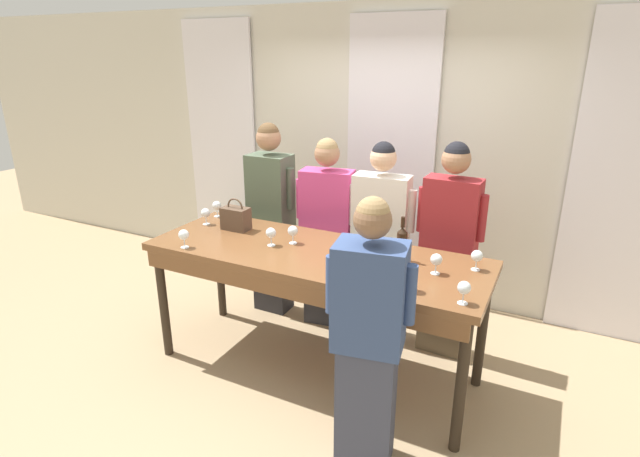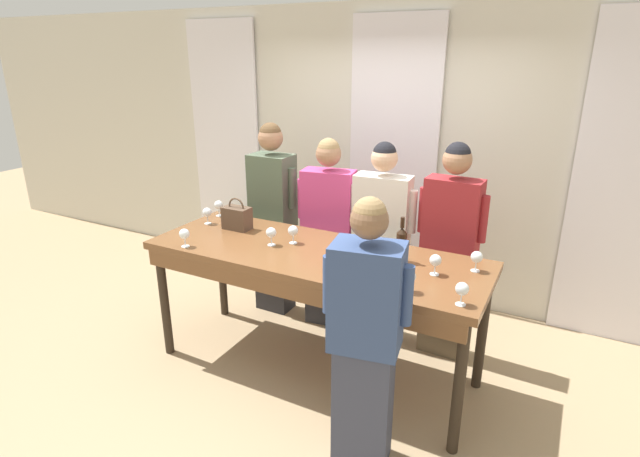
{
  "view_description": "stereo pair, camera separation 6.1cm",
  "coord_description": "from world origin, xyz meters",
  "px_view_note": "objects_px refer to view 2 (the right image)",
  "views": [
    {
      "loc": [
        1.54,
        -2.97,
        2.36
      ],
      "look_at": [
        0.0,
        0.09,
        1.14
      ],
      "focal_mm": 28.0,
      "sensor_mm": 36.0,
      "label": 1
    },
    {
      "loc": [
        1.59,
        -2.94,
        2.36
      ],
      "look_at": [
        0.0,
        0.09,
        1.14
      ],
      "focal_mm": 28.0,
      "sensor_mm": 36.0,
      "label": 2
    }
  ],
  "objects_px": {
    "guest_cream_sweater": "(381,241)",
    "guest_striped_shirt": "(449,248)",
    "wine_bottle": "(401,245)",
    "potted_plant": "(239,246)",
    "wine_glass_front_mid": "(477,258)",
    "tasting_bar": "(313,265)",
    "handbag": "(237,218)",
    "wine_glass_near_host": "(381,273)",
    "wine_glass_back_mid": "(409,277)",
    "wine_glass_by_bottle": "(435,261)",
    "wine_glass_center_mid": "(352,248)",
    "wine_glass_back_left": "(293,231)",
    "wine_glass_center_left": "(207,213)",
    "wine_glass_front_left": "(219,205)",
    "wine_glass_by_handbag": "(462,289)",
    "wine_glass_front_right": "(363,254)",
    "guest_olive_jacket": "(273,217)",
    "wine_glass_center_right": "(184,234)",
    "guest_pink_top": "(328,232)",
    "host_pouring": "(365,336)",
    "wine_glass_back_right": "(271,233)"
  },
  "relations": [
    {
      "from": "guest_cream_sweater",
      "to": "wine_glass_back_left",
      "type": "bearing_deg",
      "value": -126.8
    },
    {
      "from": "wine_glass_front_right",
      "to": "wine_glass_center_left",
      "type": "bearing_deg",
      "value": 171.74
    },
    {
      "from": "wine_glass_by_bottle",
      "to": "potted_plant",
      "type": "xyz_separation_m",
      "value": [
        -2.58,
        1.31,
        -0.83
      ]
    },
    {
      "from": "guest_olive_jacket",
      "to": "wine_glass_front_mid",
      "type": "bearing_deg",
      "value": -14.78
    },
    {
      "from": "wine_glass_by_bottle",
      "to": "wine_glass_center_mid",
      "type": "bearing_deg",
      "value": -174.41
    },
    {
      "from": "wine_glass_center_left",
      "to": "wine_glass_near_host",
      "type": "relative_size",
      "value": 1.0
    },
    {
      "from": "wine_glass_back_mid",
      "to": "tasting_bar",
      "type": "bearing_deg",
      "value": 161.27
    },
    {
      "from": "wine_glass_center_mid",
      "to": "potted_plant",
      "type": "relative_size",
      "value": 0.25
    },
    {
      "from": "wine_glass_center_mid",
      "to": "wine_glass_back_mid",
      "type": "height_order",
      "value": "same"
    },
    {
      "from": "guest_pink_top",
      "to": "wine_glass_near_host",
      "type": "bearing_deg",
      "value": -49.4
    },
    {
      "from": "wine_glass_front_right",
      "to": "guest_olive_jacket",
      "type": "distance_m",
      "value": 1.47
    },
    {
      "from": "handbag",
      "to": "wine_glass_front_right",
      "type": "distance_m",
      "value": 1.23
    },
    {
      "from": "wine_glass_back_mid",
      "to": "host_pouring",
      "type": "distance_m",
      "value": 0.46
    },
    {
      "from": "wine_glass_front_right",
      "to": "guest_striped_shirt",
      "type": "distance_m",
      "value": 0.9
    },
    {
      "from": "handbag",
      "to": "wine_glass_near_host",
      "type": "distance_m",
      "value": 1.5
    },
    {
      "from": "wine_glass_front_left",
      "to": "wine_glass_by_handbag",
      "type": "xyz_separation_m",
      "value": [
        2.26,
        -0.66,
        0.0
      ]
    },
    {
      "from": "wine_glass_back_left",
      "to": "wine_glass_near_host",
      "type": "xyz_separation_m",
      "value": [
        0.86,
        -0.4,
        0.0
      ]
    },
    {
      "from": "wine_bottle",
      "to": "wine_glass_center_left",
      "type": "distance_m",
      "value": 1.7
    },
    {
      "from": "handbag",
      "to": "wine_glass_back_mid",
      "type": "relative_size",
      "value": 1.89
    },
    {
      "from": "wine_glass_center_left",
      "to": "guest_cream_sweater",
      "type": "distance_m",
      "value": 1.47
    },
    {
      "from": "wine_glass_center_right",
      "to": "guest_striped_shirt",
      "type": "distance_m",
      "value": 2.01
    },
    {
      "from": "wine_glass_center_mid",
      "to": "guest_pink_top",
      "type": "xyz_separation_m",
      "value": [
        -0.56,
        0.74,
        -0.21
      ]
    },
    {
      "from": "wine_glass_front_right",
      "to": "wine_glass_back_left",
      "type": "xyz_separation_m",
      "value": [
        -0.64,
        0.16,
        0.0
      ]
    },
    {
      "from": "wine_glass_front_mid",
      "to": "guest_striped_shirt",
      "type": "distance_m",
      "value": 0.61
    },
    {
      "from": "guest_cream_sweater",
      "to": "potted_plant",
      "type": "distance_m",
      "value": 2.14
    },
    {
      "from": "wine_glass_front_left",
      "to": "wine_glass_front_right",
      "type": "height_order",
      "value": "same"
    },
    {
      "from": "wine_bottle",
      "to": "host_pouring",
      "type": "distance_m",
      "value": 0.84
    },
    {
      "from": "handbag",
      "to": "potted_plant",
      "type": "xyz_separation_m",
      "value": [
        -0.91,
        1.19,
        -0.83
      ]
    },
    {
      "from": "wine_glass_center_right",
      "to": "wine_glass_back_mid",
      "type": "distance_m",
      "value": 1.7
    },
    {
      "from": "wine_glass_front_right",
      "to": "wine_glass_front_mid",
      "type": "bearing_deg",
      "value": 22.63
    },
    {
      "from": "guest_olive_jacket",
      "to": "wine_bottle",
      "type": "bearing_deg",
      "value": -22.15
    },
    {
      "from": "wine_glass_center_mid",
      "to": "wine_glass_back_mid",
      "type": "distance_m",
      "value": 0.56
    },
    {
      "from": "wine_glass_near_host",
      "to": "wine_glass_by_bottle",
      "type": "bearing_deg",
      "value": 54.42
    },
    {
      "from": "wine_glass_back_mid",
      "to": "guest_striped_shirt",
      "type": "height_order",
      "value": "guest_striped_shirt"
    },
    {
      "from": "wine_glass_front_mid",
      "to": "guest_striped_shirt",
      "type": "height_order",
      "value": "guest_striped_shirt"
    },
    {
      "from": "wine_glass_center_right",
      "to": "wine_glass_near_host",
      "type": "xyz_separation_m",
      "value": [
        1.53,
        0.04,
        0.0
      ]
    },
    {
      "from": "wine_glass_center_mid",
      "to": "wine_glass_back_right",
      "type": "xyz_separation_m",
      "value": [
        -0.66,
        0.0,
        0.0
      ]
    },
    {
      "from": "wine_glass_near_host",
      "to": "wine_glass_by_handbag",
      "type": "xyz_separation_m",
      "value": [
        0.49,
        0.01,
        0.0
      ]
    },
    {
      "from": "wine_bottle",
      "to": "potted_plant",
      "type": "bearing_deg",
      "value": 152.46
    },
    {
      "from": "guest_pink_top",
      "to": "potted_plant",
      "type": "xyz_separation_m",
      "value": [
        -1.46,
        0.63,
        -0.62
      ]
    },
    {
      "from": "wine_glass_near_host",
      "to": "wine_glass_by_handbag",
      "type": "distance_m",
      "value": 0.49
    },
    {
      "from": "wine_glass_by_bottle",
      "to": "wine_glass_by_handbag",
      "type": "height_order",
      "value": "same"
    },
    {
      "from": "wine_glass_front_left",
      "to": "wine_glass_center_left",
      "type": "height_order",
      "value": "same"
    },
    {
      "from": "tasting_bar",
      "to": "wine_bottle",
      "type": "relative_size",
      "value": 7.8
    },
    {
      "from": "wine_glass_back_right",
      "to": "wine_glass_near_host",
      "type": "relative_size",
      "value": 1.0
    },
    {
      "from": "handbag",
      "to": "wine_glass_center_mid",
      "type": "distance_m",
      "value": 1.12
    },
    {
      "from": "wine_glass_front_mid",
      "to": "wine_glass_back_right",
      "type": "relative_size",
      "value": 1.0
    },
    {
      "from": "guest_striped_shirt",
      "to": "wine_glass_center_mid",
      "type": "bearing_deg",
      "value": -123.77
    },
    {
      "from": "guest_cream_sweater",
      "to": "guest_striped_shirt",
      "type": "bearing_deg",
      "value": 0.0
    },
    {
      "from": "wine_glass_by_bottle",
      "to": "potted_plant",
      "type": "relative_size",
      "value": 0.25
    }
  ]
}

